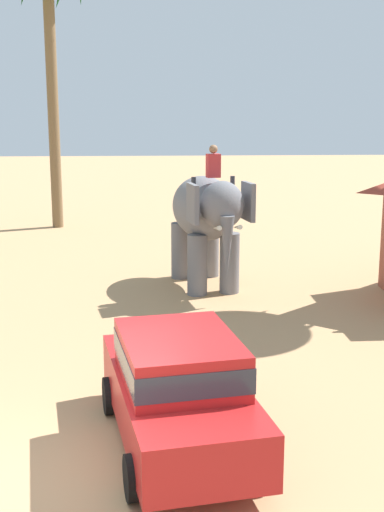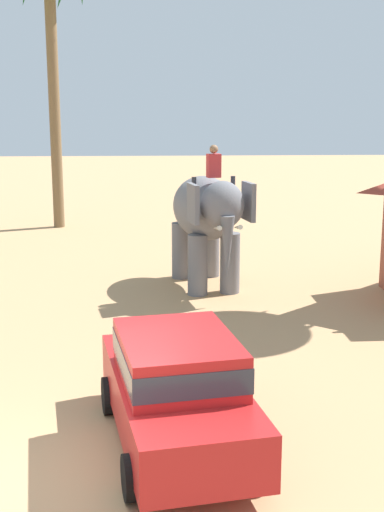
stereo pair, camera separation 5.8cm
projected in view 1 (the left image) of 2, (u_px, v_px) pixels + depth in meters
ground_plane at (91, 476)px, 9.16m from camera, size 120.00×120.00×0.00m
car_sedan_foreground at (178, 386)px, 9.77m from camera, size 2.39×4.33×1.70m
elephant_with_mahout at (207, 215)px, 18.27m from camera, size 2.23×4.00×3.88m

